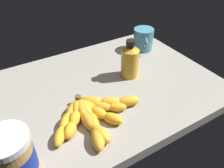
# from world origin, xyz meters

# --- Properties ---
(ground_plane) EXTENTS (0.88, 0.60, 0.04)m
(ground_plane) POSITION_xyz_m (0.00, 0.00, -0.02)
(ground_plane) COLOR gray
(banana_bunch) EXTENTS (0.31, 0.23, 0.04)m
(banana_bunch) POSITION_xyz_m (0.09, 0.13, 0.02)
(banana_bunch) COLOR orange
(banana_bunch) RESTS_ON ground_plane
(peanut_butter_jar) EXTENTS (0.10, 0.10, 0.15)m
(peanut_butter_jar) POSITION_xyz_m (0.32, 0.21, 0.07)
(peanut_butter_jar) COLOR #BF8442
(peanut_butter_jar) RESTS_ON ground_plane
(honey_bottle) EXTENTS (0.07, 0.07, 0.15)m
(honey_bottle) POSITION_xyz_m (-0.14, -0.01, 0.07)
(honey_bottle) COLOR gold
(honey_bottle) RESTS_ON ground_plane
(coffee_mug) EXTENTS (0.09, 0.12, 0.10)m
(coffee_mug) POSITION_xyz_m (-0.32, -0.15, 0.05)
(coffee_mug) COLOR teal
(coffee_mug) RESTS_ON ground_plane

